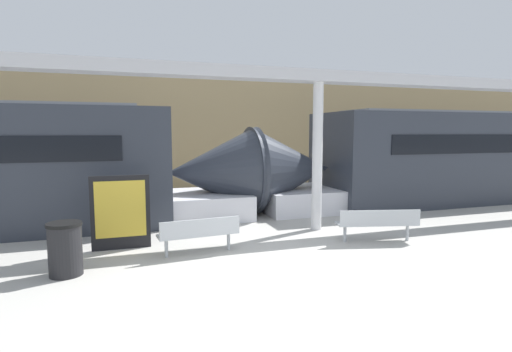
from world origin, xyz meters
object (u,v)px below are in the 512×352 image
Objects in this scene: trash_bin at (65,249)px; poster_board at (121,212)px; bench_near at (199,232)px; support_column_near at (317,157)px; train_left at (502,157)px; bench_far at (378,222)px.

trash_bin is 1.65m from poster_board.
bench_near is 3.69m from support_column_near.
train_left reaches higher than bench_near.
train_left is 5.43× the size of support_column_near.
trash_bin is at bearing -174.63° from bench_near.
support_column_near is (5.63, 1.61, 1.38)m from trash_bin.
trash_bin is at bearing -164.49° from train_left.
bench_far is 2.19m from support_column_near.
bench_near is 0.89× the size of bench_far.
poster_board is 4.84m from support_column_near.
support_column_near is (-9.09, -2.47, 0.32)m from train_left.
bench_far is at bearing -12.84° from poster_board.
train_left is 10.68× the size of bench_far.
poster_board is (-1.50, 0.90, 0.33)m from bench_near.
bench_near is at bearing -171.03° from bench_far.
bench_far is (3.98, -0.35, 0.00)m from bench_near.
bench_far is 1.19× the size of poster_board.
bench_far is at bearing -154.37° from train_left.
trash_bin is at bearing -165.20° from bench_far.
bench_far is 6.39m from trash_bin.
bench_near is 0.45× the size of support_column_near.
bench_far is at bearing -10.01° from bench_near.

